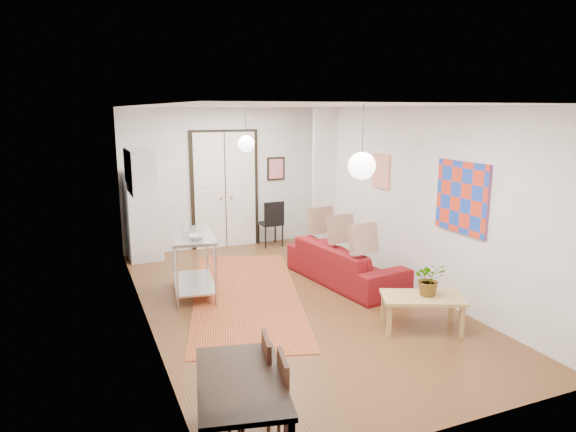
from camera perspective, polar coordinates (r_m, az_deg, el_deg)
name	(u,v)px	position (r m, az deg, el deg)	size (l,w,h in m)	color
floor	(290,300)	(7.91, 0.18, -9.36)	(7.00, 7.00, 0.00)	brown
ceiling	(290,106)	(7.38, 0.20, 12.14)	(4.20, 7.00, 0.02)	white
wall_back	(224,178)	(10.78, -7.11, 4.19)	(4.20, 0.02, 2.90)	white
wall_front	(450,277)	(4.59, 17.59, -6.53)	(4.20, 0.02, 2.90)	white
wall_left	(142,218)	(6.98, -15.89, -0.26)	(0.02, 7.00, 2.90)	white
wall_right	(409,198)	(8.54, 13.28, 2.00)	(0.02, 7.00, 2.90)	white
double_doors	(225,190)	(10.77, -7.01, 2.84)	(1.44, 0.06, 2.50)	white
stub_partition	(324,179)	(10.57, 4.04, 4.10)	(0.50, 0.10, 2.90)	white
wall_cabinet	(140,171)	(8.40, -16.13, 4.80)	(0.35, 1.00, 0.70)	white
painting_popart	(462,197)	(7.53, 18.77, 1.96)	(0.05, 1.00, 1.00)	red
painting_abstract	(381,171)	(9.13, 10.31, 4.95)	(0.05, 0.50, 0.60)	#F6E4CD
poster_back	(276,169)	(11.10, -1.34, 5.27)	(0.40, 0.03, 0.50)	red
print_left	(127,165)	(8.88, -17.50, 5.39)	(0.03, 0.44, 0.54)	olive
pendant_back	(246,144)	(9.27, -4.68, 8.00)	(0.30, 0.30, 0.80)	white
pendant_front	(362,166)	(5.63, 8.20, 5.54)	(0.30, 0.30, 0.80)	white
kilim_rug	(246,294)	(8.18, -4.66, -8.63)	(1.60, 4.27, 0.01)	#A65A29
sofa	(345,263)	(8.66, 6.36, -5.20)	(2.30, 0.90, 0.67)	maroon
coffee_table	(422,300)	(7.02, 14.67, -9.07)	(1.18, 0.95, 0.46)	tan
potted_plant	(429,279)	(6.99, 15.45, -6.74)	(0.40, 0.35, 0.45)	#2E652D
kitchen_counter	(193,255)	(8.10, -10.52, -4.30)	(0.80, 1.34, 0.97)	#ADB0B2
bowl	(196,237)	(7.73, -10.14, -2.30)	(0.23, 0.23, 0.06)	silver
soap_bottle	(185,225)	(8.22, -11.35, -0.97)	(0.09, 0.09, 0.20)	teal
fridge	(143,215)	(10.21, -15.81, 0.09)	(0.61, 0.61, 1.73)	silver
dining_table	(241,387)	(4.46, -5.25, -18.39)	(0.96, 1.37, 0.69)	black
dining_chair_near	(244,372)	(4.92, -4.96, -16.92)	(0.48, 0.61, 0.85)	#321A10
dining_chair_far	(258,394)	(4.60, -3.36, -19.13)	(0.48, 0.61, 0.85)	#321A10
black_side_chair	(269,218)	(10.96, -2.15, -0.26)	(0.46, 0.46, 0.98)	black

